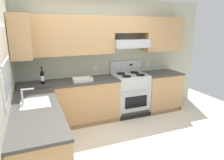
# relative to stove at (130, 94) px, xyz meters

# --- Properties ---
(ground_plane) EXTENTS (7.04, 7.04, 0.00)m
(ground_plane) POSITION_rel_stove_xyz_m (-0.80, -1.25, -0.48)
(ground_plane) COLOR beige
(wall_back) EXTENTS (4.68, 0.57, 2.55)m
(wall_back) POSITION_rel_stove_xyz_m (-0.40, 0.27, 1.00)
(wall_back) COLOR #B7BAA3
(wall_back) RESTS_ON ground_plane
(wall_left) EXTENTS (0.47, 4.00, 2.55)m
(wall_left) POSITION_rel_stove_xyz_m (-2.39, -1.03, 0.87)
(wall_left) COLOR #B7BAA3
(wall_left) RESTS_ON ground_plane
(counter_back_run) EXTENTS (3.60, 0.65, 0.91)m
(counter_back_run) POSITION_rel_stove_xyz_m (-0.68, -0.01, -0.03)
(counter_back_run) COLOR tan
(counter_back_run) RESTS_ON ground_plane
(counter_left_run) EXTENTS (0.63, 1.91, 1.13)m
(counter_left_run) POSITION_rel_stove_xyz_m (-2.04, -1.25, -0.02)
(counter_left_run) COLOR tan
(counter_left_run) RESTS_ON ground_plane
(stove) EXTENTS (0.76, 0.62, 1.20)m
(stove) POSITION_rel_stove_xyz_m (0.00, 0.00, 0.00)
(stove) COLOR #B7BABC
(stove) RESTS_ON ground_plane
(wine_bottle) EXTENTS (0.08, 0.08, 0.34)m
(wine_bottle) POSITION_rel_stove_xyz_m (-1.87, 0.01, 0.57)
(wine_bottle) COLOR black
(wine_bottle) RESTS_ON counter_back_run
(bowl) EXTENTS (0.39, 0.22, 0.07)m
(bowl) POSITION_rel_stove_xyz_m (-1.12, -0.10, 0.46)
(bowl) COLOR white
(bowl) RESTS_ON counter_back_run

